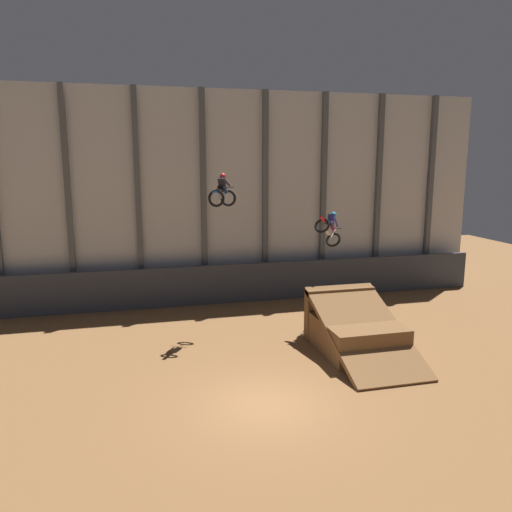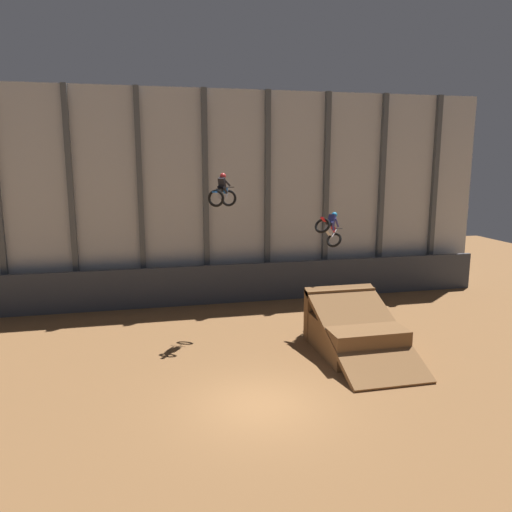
{
  "view_description": "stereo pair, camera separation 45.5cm",
  "coord_description": "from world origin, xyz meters",
  "views": [
    {
      "loc": [
        -3.81,
        -13.96,
        7.55
      ],
      "look_at": [
        1.46,
        6.83,
        3.43
      ],
      "focal_mm": 35.0,
      "sensor_mm": 36.0,
      "label": 1
    },
    {
      "loc": [
        -3.36,
        -14.07,
        7.55
      ],
      "look_at": [
        1.46,
        6.83,
        3.43
      ],
      "focal_mm": 35.0,
      "sensor_mm": 36.0,
      "label": 2
    }
  ],
  "objects": [
    {
      "name": "rider_bike_left_air",
      "position": [
        0.07,
        7.21,
        6.19
      ],
      "size": [
        1.44,
        1.71,
        1.49
      ],
      "rotation": [
        -0.06,
        0.0,
        -0.56
      ],
      "color": "black"
    },
    {
      "name": "ground_plane",
      "position": [
        0.0,
        0.0,
        0.0
      ],
      "size": [
        60.0,
        60.0,
        0.0
      ],
      "primitive_type": "plane",
      "color": "brown"
    },
    {
      "name": "lower_barrier",
      "position": [
        0.0,
        11.58,
        1.05
      ],
      "size": [
        31.36,
        0.2,
        2.1
      ],
      "color": "#383D47",
      "rests_on": "ground_plane"
    },
    {
      "name": "dirt_ramp",
      "position": [
        4.76,
        3.72,
        0.79
      ],
      "size": [
        3.04,
        5.4,
        2.36
      ],
      "color": "brown",
      "rests_on": "ground_plane"
    },
    {
      "name": "arena_back_wall",
      "position": [
        0.0,
        12.54,
        5.61
      ],
      "size": [
        32.0,
        0.4,
        11.22
      ],
      "color": "silver",
      "rests_on": "ground_plane"
    },
    {
      "name": "rider_bike_right_air",
      "position": [
        4.88,
        6.88,
        4.55
      ],
      "size": [
        1.73,
        1.65,
        1.67
      ],
      "rotation": [
        -0.6,
        0.0,
        -0.85
      ],
      "color": "black"
    }
  ]
}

